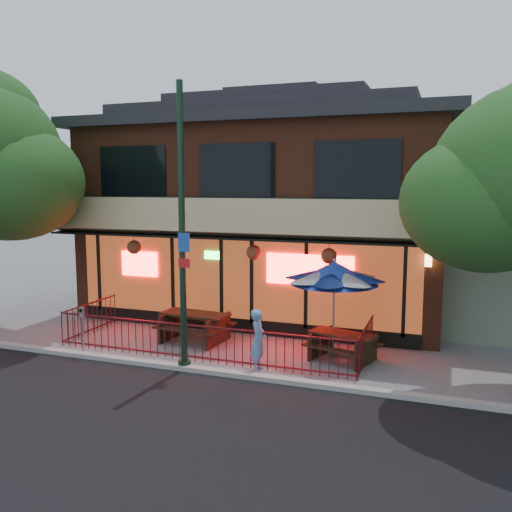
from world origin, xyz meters
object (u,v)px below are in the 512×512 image
Objects in this scene: picnic_table_left at (195,323)px; pedestrian at (258,340)px; picnic_table_right at (343,342)px; patio_umbrella at (334,273)px; parking_meter_near at (82,323)px; street_light at (182,244)px.

pedestrian is at bearing -33.98° from picnic_table_left.
picnic_table_right is (4.40, -0.27, -0.08)m from picnic_table_left.
picnic_table_left is 1.37× the size of pedestrian.
patio_umbrella reaches higher than parking_meter_near.
patio_umbrella is 1.71× the size of pedestrian.
parking_meter_near is at bearing -160.10° from patio_umbrella.
patio_umbrella is at bearing 19.90° from parking_meter_near.
street_light is 5.25× the size of parking_meter_near.
street_light is at bearing -151.23° from picnic_table_right.
picnic_table_right is (3.60, 1.97, -2.67)m from street_light.
pedestrian reaches higher than picnic_table_left.
street_light is 4.10m from patio_umbrella.
picnic_table_right is 1.83m from patio_umbrella.
parking_meter_near is (-6.62, -1.97, 0.42)m from picnic_table_right.
pedestrian reaches higher than picnic_table_right.
picnic_table_left is 4.42m from patio_umbrella.
pedestrian is at bearing 15.78° from street_light.
patio_umbrella is at bearing 135.61° from picnic_table_right.
picnic_table_right is 1.52× the size of parking_meter_near.
picnic_table_right is 1.31× the size of pedestrian.
street_light is at bearing -0.05° from parking_meter_near.
picnic_table_left is 3.18m from parking_meter_near.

